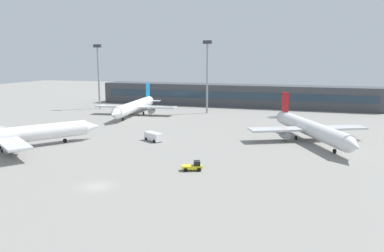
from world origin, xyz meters
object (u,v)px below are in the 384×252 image
(airplane_far, at_px, (135,106))
(baggage_tug_yellow, at_px, (193,166))
(service_van_white, at_px, (153,136))
(airplane_mid, at_px, (310,128))
(floodlight_tower_east, at_px, (98,72))
(floodlight_tower_west, at_px, (207,72))
(airplane_near, at_px, (11,136))

(airplane_far, relative_size, baggage_tug_yellow, 10.73)
(airplane_far, height_order, service_van_white, airplane_far)
(airplane_mid, bearing_deg, airplane_far, 156.64)
(airplane_far, bearing_deg, floodlight_tower_east, 150.43)
(baggage_tug_yellow, distance_m, service_van_white, 26.48)
(airplane_far, bearing_deg, floodlight_tower_west, 29.81)
(airplane_mid, relative_size, service_van_white, 7.15)
(airplane_near, xyz_separation_m, airplane_mid, (62.50, 28.75, 0.07))
(airplane_near, height_order, airplane_far, airplane_far)
(airplane_near, distance_m, airplane_far, 54.48)
(airplane_far, relative_size, floodlight_tower_east, 1.66)
(airplane_near, relative_size, floodlight_tower_west, 1.35)
(airplane_near, height_order, floodlight_tower_east, floodlight_tower_east)
(airplane_near, distance_m, airplane_mid, 68.80)
(airplane_far, xyz_separation_m, baggage_tug_yellow, (39.82, -57.37, -2.36))
(baggage_tug_yellow, bearing_deg, floodlight_tower_west, 103.59)
(airplane_near, relative_size, airplane_mid, 0.90)
(airplane_mid, height_order, airplane_far, airplane_mid)
(airplane_mid, xyz_separation_m, airplane_far, (-59.36, 25.64, -0.01))
(floodlight_tower_west, bearing_deg, service_van_white, -89.61)
(baggage_tug_yellow, xyz_separation_m, floodlight_tower_west, (-17.02, 70.43, 14.27))
(floodlight_tower_west, bearing_deg, airplane_near, -111.04)
(baggage_tug_yellow, bearing_deg, airplane_mid, 58.37)
(airplane_mid, relative_size, airplane_far, 0.93)
(airplane_mid, relative_size, floodlight_tower_west, 1.50)
(airplane_mid, distance_m, floodlight_tower_east, 89.76)
(service_van_white, distance_m, floodlight_tower_east, 67.42)
(baggage_tug_yellow, distance_m, floodlight_tower_west, 73.85)
(airplane_mid, xyz_separation_m, floodlight_tower_east, (-80.65, 37.72, 11.41))
(airplane_mid, distance_m, service_van_white, 37.96)
(airplane_mid, bearing_deg, floodlight_tower_west, 133.37)
(baggage_tug_yellow, distance_m, floodlight_tower_east, 93.53)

